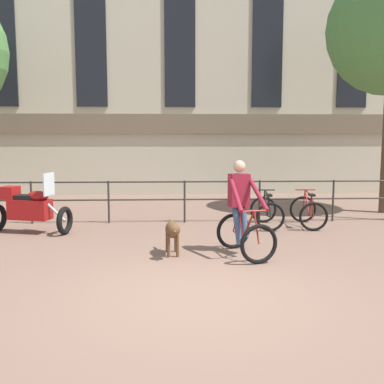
% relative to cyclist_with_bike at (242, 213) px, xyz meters
% --- Properties ---
extents(ground_plane, '(60.00, 60.00, 0.00)m').
position_rel_cyclist_with_bike_xyz_m(ground_plane, '(-0.96, -2.11, -0.76)').
color(ground_plane, '#7A5B4C').
extents(canal_railing, '(15.05, 0.05, 1.05)m').
position_rel_cyclist_with_bike_xyz_m(canal_railing, '(-0.96, 3.09, -0.05)').
color(canal_railing, '#2D2B28').
rests_on(canal_railing, ground_plane).
extents(building_facade, '(18.00, 0.72, 11.85)m').
position_rel_cyclist_with_bike_xyz_m(building_facade, '(-0.96, 8.88, 5.14)').
color(building_facade, '#BCB299').
rests_on(building_facade, ground_plane).
extents(cyclist_with_bike, '(0.96, 1.31, 1.70)m').
position_rel_cyclist_with_bike_xyz_m(cyclist_with_bike, '(0.00, 0.00, 0.00)').
color(cyclist_with_bike, black).
rests_on(cyclist_with_bike, ground_plane).
extents(dog, '(0.29, 1.00, 0.65)m').
position_rel_cyclist_with_bike_xyz_m(dog, '(-1.26, -0.08, -0.31)').
color(dog, brown).
rests_on(dog, ground_plane).
extents(parked_motorcycle, '(1.86, 1.03, 1.35)m').
position_rel_cyclist_with_bike_xyz_m(parked_motorcycle, '(-4.42, 2.00, -0.20)').
color(parked_motorcycle, black).
rests_on(parked_motorcycle, ground_plane).
extents(parked_bicycle_near_lamp, '(0.72, 1.14, 0.86)m').
position_rel_cyclist_with_bike_xyz_m(parked_bicycle_near_lamp, '(0.97, 2.43, -0.41)').
color(parked_bicycle_near_lamp, black).
rests_on(parked_bicycle_near_lamp, ground_plane).
extents(parked_bicycle_mid_left, '(0.72, 1.15, 0.86)m').
position_rel_cyclist_with_bike_xyz_m(parked_bicycle_mid_left, '(1.96, 2.43, -0.41)').
color(parked_bicycle_mid_left, black).
rests_on(parked_bicycle_mid_left, ground_plane).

